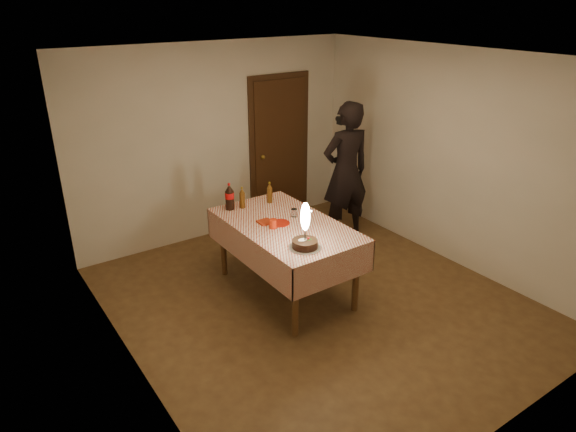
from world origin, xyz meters
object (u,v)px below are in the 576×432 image
(red_plate, at_px, (280,223))
(amber_bottle_left, at_px, (242,198))
(red_cup, at_px, (273,224))
(amber_bottle_right, at_px, (270,193))
(dining_table, at_px, (285,233))
(photographer, at_px, (346,172))
(birthday_cake, at_px, (305,236))
(clear_cup, at_px, (294,213))
(cola_bottle, at_px, (230,197))

(red_plate, relative_size, amber_bottle_left, 0.86)
(red_cup, xyz_separation_m, amber_bottle_right, (0.37, 0.64, 0.07))
(dining_table, distance_m, photographer, 1.66)
(dining_table, relative_size, amber_bottle_right, 6.75)
(red_cup, height_order, amber_bottle_left, amber_bottle_left)
(dining_table, bearing_deg, red_plate, 143.75)
(birthday_cake, height_order, clear_cup, birthday_cake)
(amber_bottle_right, xyz_separation_m, photographer, (1.28, 0.12, -0.01))
(amber_bottle_right, relative_size, photographer, 0.13)
(red_plate, bearing_deg, amber_bottle_left, 99.72)
(red_plate, height_order, clear_cup, clear_cup)
(dining_table, xyz_separation_m, cola_bottle, (-0.30, 0.70, 0.26))
(birthday_cake, bearing_deg, red_cup, 90.81)
(amber_bottle_left, height_order, photographer, photographer)
(cola_bottle, bearing_deg, clear_cup, -50.82)
(birthday_cake, bearing_deg, amber_bottle_right, 73.15)
(cola_bottle, distance_m, photographer, 1.77)
(dining_table, relative_size, red_cup, 17.20)
(amber_bottle_right, height_order, photographer, photographer)
(dining_table, height_order, cola_bottle, cola_bottle)
(dining_table, bearing_deg, birthday_cake, -106.02)
(red_plate, distance_m, red_cup, 0.15)
(red_cup, relative_size, cola_bottle, 0.31)
(birthday_cake, height_order, cola_bottle, birthday_cake)
(dining_table, height_order, clear_cup, clear_cup)
(red_cup, distance_m, cola_bottle, 0.74)
(amber_bottle_left, bearing_deg, clear_cup, -58.34)
(red_plate, xyz_separation_m, amber_bottle_left, (-0.11, 0.62, 0.11))
(clear_cup, distance_m, cola_bottle, 0.77)
(birthday_cake, xyz_separation_m, red_plate, (0.12, 0.62, -0.13))
(dining_table, height_order, photographer, photographer)
(red_cup, relative_size, clear_cup, 1.11)
(dining_table, xyz_separation_m, red_cup, (-0.18, -0.02, 0.16))
(amber_bottle_right, bearing_deg, dining_table, -107.62)
(clear_cup, xyz_separation_m, amber_bottle_left, (-0.34, 0.55, 0.07))
(red_plate, xyz_separation_m, red_cup, (-0.13, -0.06, 0.05))
(dining_table, height_order, red_cup, red_cup)
(amber_bottle_right, bearing_deg, birthday_cake, -106.85)
(birthday_cake, xyz_separation_m, amber_bottle_right, (0.36, 1.20, -0.01))
(amber_bottle_right, bearing_deg, red_plate, -112.86)
(birthday_cake, distance_m, cola_bottle, 1.29)
(birthday_cake, distance_m, clear_cup, 0.78)
(amber_bottle_right, distance_m, photographer, 1.28)
(clear_cup, bearing_deg, amber_bottle_right, 89.02)
(photographer, bearing_deg, cola_bottle, -178.84)
(birthday_cake, distance_m, red_cup, 0.57)
(red_plate, xyz_separation_m, cola_bottle, (-0.25, 0.66, 0.15))
(red_plate, bearing_deg, red_cup, -155.24)
(cola_bottle, bearing_deg, photographer, 1.16)
(amber_bottle_left, bearing_deg, red_plate, -80.28)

